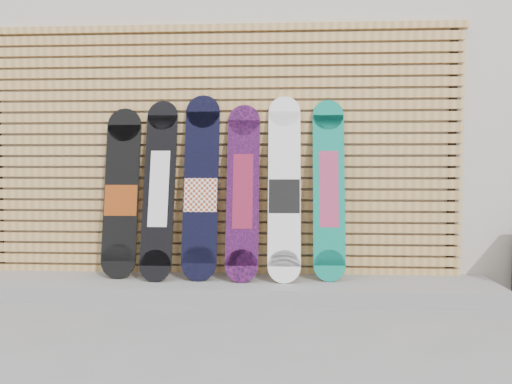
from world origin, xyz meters
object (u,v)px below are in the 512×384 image
at_px(snowboard_2, 201,187).
at_px(snowboard_5, 329,189).
at_px(snowboard_1, 159,189).
at_px(snowboard_3, 243,191).
at_px(snowboard_4, 284,188).
at_px(snowboard_0, 121,193).

bearing_deg(snowboard_2, snowboard_5, 1.33).
bearing_deg(snowboard_1, snowboard_2, 3.23).
bearing_deg(snowboard_3, snowboard_4, -0.52).
xyz_separation_m(snowboard_0, snowboard_1, (0.34, -0.05, 0.04)).
distance_m(snowboard_2, snowboard_4, 0.70).
distance_m(snowboard_3, snowboard_4, 0.35).
height_order(snowboard_0, snowboard_1, snowboard_1).
relative_size(snowboard_2, snowboard_5, 1.03).
height_order(snowboard_2, snowboard_3, snowboard_2).
distance_m(snowboard_1, snowboard_4, 1.06).
bearing_deg(snowboard_4, snowboard_2, 178.59).
bearing_deg(snowboard_3, snowboard_5, 3.11).
xyz_separation_m(snowboard_2, snowboard_4, (0.70, -0.02, -0.01)).
bearing_deg(snowboard_4, snowboard_5, 6.48).
relative_size(snowboard_1, snowboard_4, 0.98).
distance_m(snowboard_1, snowboard_3, 0.71).
bearing_deg(snowboard_2, snowboard_3, -2.28).
relative_size(snowboard_0, snowboard_1, 0.96).
height_order(snowboard_1, snowboard_2, snowboard_2).
distance_m(snowboard_0, snowboard_4, 1.40).
height_order(snowboard_0, snowboard_2, snowboard_2).
height_order(snowboard_3, snowboard_4, snowboard_4).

